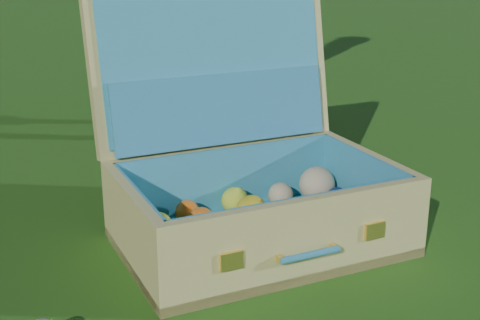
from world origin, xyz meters
name	(u,v)px	position (x,y,z in m)	size (l,w,h in m)	color
ground	(219,256)	(0.00, 0.00, 0.00)	(60.00, 60.00, 0.00)	#215114
suitcase	(244,166)	(0.13, 0.09, 0.18)	(0.76, 0.67, 0.65)	#C9BC6C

